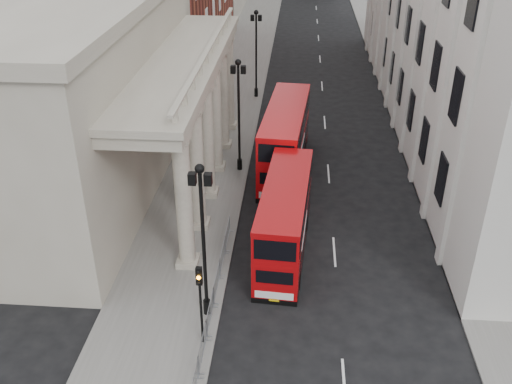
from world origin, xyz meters
name	(u,v)px	position (x,y,z in m)	size (l,w,h in m)	color
ground	(207,376)	(0.00, 0.00, 0.00)	(260.00, 260.00, 0.00)	black
sidewalk_west	(225,119)	(-3.00, 30.00, 0.06)	(6.00, 140.00, 0.12)	slate
sidewalk_east	(410,124)	(13.50, 30.00, 0.06)	(3.00, 140.00, 0.12)	slate
kerb	(257,120)	(-0.05, 30.00, 0.07)	(0.20, 140.00, 0.14)	slate
portico_building	(90,100)	(-10.50, 18.00, 6.00)	(9.00, 28.00, 12.00)	#9E9584
lamp_post_south	(203,233)	(-0.60, 4.00, 4.91)	(1.05, 0.44, 8.32)	black
lamp_post_mid	(239,108)	(-0.60, 20.00, 4.91)	(1.05, 0.44, 8.32)	black
lamp_post_north	(256,48)	(-0.60, 36.00, 4.91)	(1.05, 0.44, 8.32)	black
traffic_light	(200,292)	(-0.50, 1.98, 3.11)	(0.28, 0.33, 4.30)	black
crowd_barriers	(206,329)	(-0.35, 2.23, 0.67)	(0.50, 18.75, 1.10)	gray
bus_near	(285,217)	(3.04, 9.94, 2.25)	(3.09, 10.11, 4.30)	#A5070A
bus_far	(285,137)	(2.71, 20.65, 2.51)	(3.54, 11.29, 4.80)	red
pedestrian_a	(199,191)	(-2.80, 15.04, 0.89)	(0.56, 0.37, 1.54)	black
pedestrian_b	(201,175)	(-3.07, 17.37, 0.92)	(0.77, 0.60, 1.59)	black
pedestrian_c	(200,144)	(-3.98, 22.47, 0.94)	(0.80, 0.52, 1.63)	black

